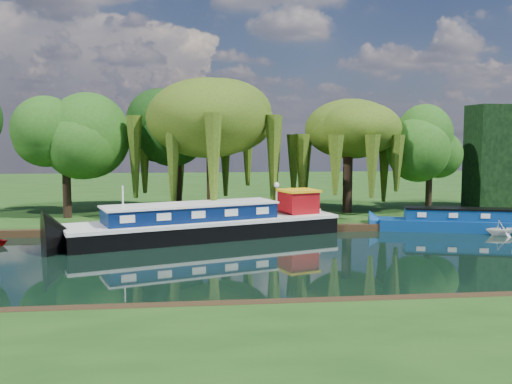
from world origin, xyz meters
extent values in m
plane|color=black|center=(0.00, 0.00, 0.00)|extent=(120.00, 120.00, 0.00)
cube|color=#183B10|center=(0.00, 34.00, 0.23)|extent=(120.00, 52.00, 0.45)
cube|color=black|center=(-4.36, 6.74, 0.41)|extent=(16.73, 8.80, 1.10)
cube|color=silver|center=(-4.36, 6.74, 1.05)|extent=(16.84, 8.89, 0.20)
cube|color=#061743|center=(-5.22, 6.44, 1.59)|extent=(10.49, 5.80, 0.87)
cube|color=silver|center=(-5.22, 6.44, 2.08)|extent=(10.72, 6.03, 0.11)
cube|color=maroon|center=(1.68, 8.82, 1.84)|extent=(2.55, 2.55, 1.37)
cube|color=#E7AB10|center=(1.68, 8.82, 2.60)|extent=(2.84, 2.84, 0.15)
cylinder|color=silver|center=(-9.02, 5.14, 2.25)|extent=(0.09, 0.09, 2.19)
cube|color=navy|center=(12.42, 7.30, 0.31)|extent=(11.20, 4.63, 0.83)
cube|color=navy|center=(12.42, 7.30, 1.07)|extent=(7.86, 3.33, 0.69)
cube|color=black|center=(12.42, 7.30, 1.46)|extent=(7.97, 3.44, 0.09)
cube|color=silver|center=(9.42, 7.36, 1.10)|extent=(0.55, 0.19, 0.30)
cube|color=silver|center=(11.30, 6.86, 1.10)|extent=(0.55, 0.19, 0.30)
cube|color=silver|center=(13.18, 6.36, 1.10)|extent=(0.55, 0.19, 0.30)
imported|color=silver|center=(13.81, 5.63, 0.00)|extent=(2.03, 1.77, 1.04)
cylinder|color=black|center=(-3.77, 13.65, 3.22)|extent=(0.72, 0.72, 5.55)
ellipsoid|color=#344C10|center=(-3.77, 13.65, 7.23)|extent=(7.74, 7.74, 5.00)
cylinder|color=black|center=(6.30, 13.81, 2.72)|extent=(0.64, 0.64, 4.55)
ellipsoid|color=#344C10|center=(6.30, 13.81, 6.01)|extent=(6.21, 6.21, 4.01)
cylinder|color=black|center=(-13.81, 13.20, 3.62)|extent=(0.60, 0.60, 6.34)
ellipsoid|color=#214C13|center=(-13.81, 13.20, 6.22)|extent=(5.19, 5.19, 5.19)
cylinder|color=black|center=(-6.26, 17.10, 3.66)|extent=(0.57, 0.57, 6.43)
ellipsoid|color=black|center=(-6.26, 17.10, 6.29)|extent=(5.14, 5.14, 5.14)
cylinder|color=black|center=(12.39, 13.35, 3.06)|extent=(0.45, 0.45, 5.22)
ellipsoid|color=#214C13|center=(12.39, 13.35, 5.19)|extent=(4.18, 4.18, 4.18)
cube|color=black|center=(19.00, 14.00, 4.45)|extent=(6.00, 3.00, 8.00)
cylinder|color=silver|center=(0.50, 10.50, 1.55)|extent=(0.10, 0.10, 2.20)
sphere|color=white|center=(0.50, 10.50, 2.83)|extent=(0.36, 0.36, 0.36)
cylinder|color=silver|center=(-10.00, 8.40, 0.95)|extent=(0.16, 0.16, 1.00)
cylinder|color=silver|center=(-4.00, 8.40, 0.95)|extent=(0.16, 0.16, 1.00)
cylinder|color=silver|center=(3.00, 8.40, 0.95)|extent=(0.16, 0.16, 1.00)
cylinder|color=silver|center=(9.00, 8.40, 0.95)|extent=(0.16, 0.16, 1.00)
camera|label=1|loc=(-5.02, -27.32, 6.20)|focal=40.00mm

